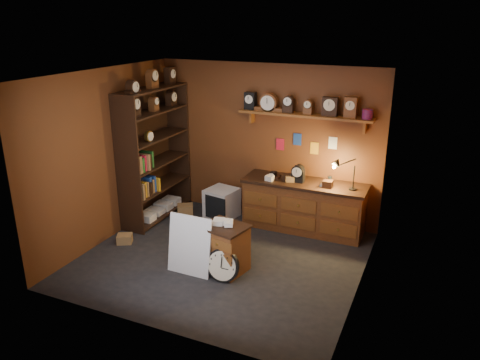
% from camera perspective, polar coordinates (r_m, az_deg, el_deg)
% --- Properties ---
extents(floor, '(4.00, 4.00, 0.00)m').
position_cam_1_polar(floor, '(7.09, -2.16, -9.53)').
color(floor, black).
rests_on(floor, ground).
extents(room_shell, '(4.02, 3.62, 2.71)m').
position_cam_1_polar(room_shell, '(6.51, -1.58, 4.19)').
color(room_shell, brown).
rests_on(room_shell, ground).
extents(shelving_unit, '(0.47, 1.60, 2.58)m').
position_cam_1_polar(shelving_unit, '(8.26, -10.55, 3.79)').
color(shelving_unit, black).
rests_on(shelving_unit, ground).
extents(workbench, '(2.04, 0.66, 1.36)m').
position_cam_1_polar(workbench, '(7.88, 7.79, -2.82)').
color(workbench, brown).
rests_on(workbench, ground).
extents(low_cabinet, '(0.70, 0.63, 0.78)m').
position_cam_1_polar(low_cabinet, '(6.62, -1.88, -8.06)').
color(low_cabinet, brown).
rests_on(low_cabinet, ground).
extents(big_round_clock, '(0.47, 0.16, 0.47)m').
position_cam_1_polar(big_round_clock, '(6.45, -2.12, -10.36)').
color(big_round_clock, black).
rests_on(big_round_clock, ground).
extents(white_panel, '(0.65, 0.19, 0.86)m').
position_cam_1_polar(white_panel, '(6.78, -6.06, -11.08)').
color(white_panel, silver).
rests_on(white_panel, ground).
extents(mini_fridge, '(0.59, 0.60, 0.52)m').
position_cam_1_polar(mini_fridge, '(8.38, -2.25, -2.82)').
color(mini_fridge, silver).
rests_on(mini_fridge, ground).
extents(floor_box_a, '(0.29, 0.28, 0.14)m').
position_cam_1_polar(floor_box_a, '(7.73, -13.88, -6.97)').
color(floor_box_a, olive).
rests_on(floor_box_a, ground).
extents(floor_box_b, '(0.21, 0.25, 0.12)m').
position_cam_1_polar(floor_box_b, '(7.75, -4.77, -6.41)').
color(floor_box_b, white).
rests_on(floor_box_b, ground).
extents(floor_box_c, '(0.35, 0.34, 0.21)m').
position_cam_1_polar(floor_box_c, '(8.53, -6.69, -3.70)').
color(floor_box_c, olive).
rests_on(floor_box_c, ground).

